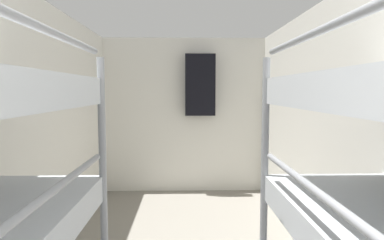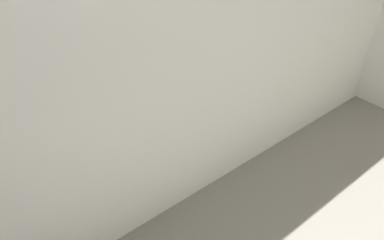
{
  "view_description": "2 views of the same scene",
  "coord_description": "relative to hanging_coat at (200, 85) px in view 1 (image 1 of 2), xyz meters",
  "views": [
    {
      "loc": [
        0.0,
        0.44,
        1.54
      ],
      "look_at": [
        0.08,
        3.9,
        1.24
      ],
      "focal_mm": 32.0,
      "sensor_mm": 36.0,
      "label": 1
    },
    {
      "loc": [
        0.14,
        2.53,
        1.84
      ],
      "look_at": [
        -0.73,
        3.23,
        1.05
      ],
      "focal_mm": 35.0,
      "sensor_mm": 36.0,
      "label": 2
    }
  ],
  "objects": [
    {
      "name": "wall_left",
      "position": [
        -1.48,
        -2.68,
        -0.46
      ],
      "size": [
        0.06,
        5.71,
        2.32
      ],
      "color": "silver",
      "rests_on": "ground_plane"
    },
    {
      "name": "wall_right",
      "position": [
        1.0,
        -2.68,
        -0.46
      ],
      "size": [
        0.06,
        5.71,
        2.32
      ],
      "color": "silver",
      "rests_on": "ground_plane"
    },
    {
      "name": "wall_back",
      "position": [
        -0.24,
        0.15,
        -0.46
      ],
      "size": [
        2.54,
        0.06,
        2.32
      ],
      "color": "silver",
      "rests_on": "ground_plane"
    },
    {
      "name": "hanging_coat",
      "position": [
        0.0,
        0.0,
        0.0
      ],
      "size": [
        0.44,
        0.12,
        0.9
      ],
      "color": "black"
    }
  ]
}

